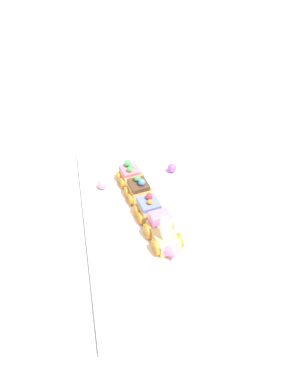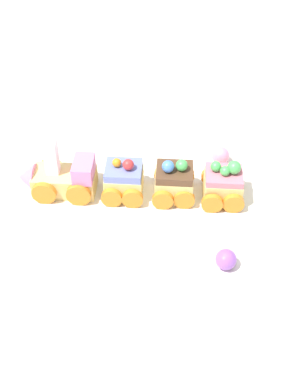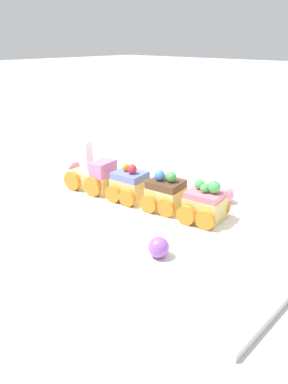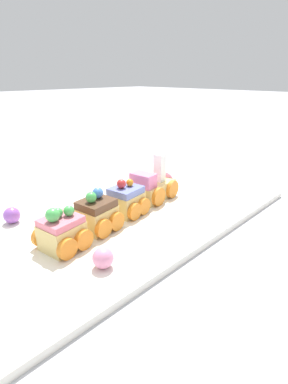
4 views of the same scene
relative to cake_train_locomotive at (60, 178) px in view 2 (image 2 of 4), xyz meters
name	(u,v)px [view 2 (image 2 of 4)]	position (x,y,z in m)	size (l,w,h in m)	color
ground_plane	(128,204)	(-0.11, 0.00, -0.04)	(10.00, 10.00, 0.00)	#B2B2B7
display_board	(128,201)	(-0.11, 0.00, -0.03)	(0.68, 0.38, 0.01)	white
cake_train_locomotive	(60,178)	(0.00, 0.00, 0.00)	(0.13, 0.08, 0.10)	#E5C675
cake_car_blueberry	(124,181)	(-0.10, -0.01, 0.00)	(0.08, 0.08, 0.07)	#E5C675
cake_car_chocolate	(174,182)	(-0.18, -0.03, 0.00)	(0.08, 0.08, 0.07)	#E5C675
cake_car_strawberry	(223,185)	(-0.26, -0.04, 0.00)	(0.08, 0.08, 0.07)	#E5C675
gumball_purple	(226,259)	(-0.28, 0.11, -0.01)	(0.03, 0.03, 0.03)	#9956C6
gumball_pink	(220,156)	(-0.25, -0.12, -0.01)	(0.03, 0.03, 0.03)	pink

